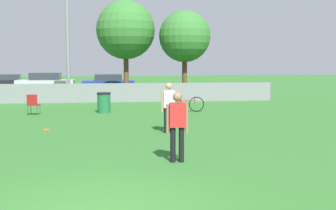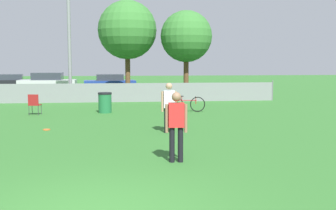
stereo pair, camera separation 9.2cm
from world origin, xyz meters
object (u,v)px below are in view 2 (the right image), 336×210
Objects in this scene: player_receiver_white at (169,104)px; parked_car_blue at (110,83)px; bicycle_sideline at (187,104)px; tree_far_right at (186,37)px; player_thrower_red at (176,122)px; parked_car_dark at (9,82)px; parked_car_silver at (48,83)px; trash_bin at (105,103)px; frisbee_disc at (47,130)px; folding_chair_sideline at (34,103)px; light_pole at (69,11)px; tree_near_pole at (127,30)px.

parked_car_blue is (-2.40, 19.41, -0.30)m from player_receiver_white.
tree_far_right is at bearing 85.58° from bicycle_sideline.
player_thrower_red is at bearing -95.89° from player_receiver_white.
parked_car_silver is (3.62, -2.86, 0.08)m from parked_car_dark.
parked_car_silver is (-9.73, 6.75, -3.20)m from tree_far_right.
tree_far_right is 1.35× the size of parked_car_blue.
parked_car_blue reaches higher than trash_bin.
tree_far_right reaches higher than frisbee_disc.
player_thrower_red is 10.65m from folding_chair_sideline.
player_thrower_red is at bearing -74.89° from light_pole.
tree_near_pole is 3.70× the size of player_thrower_red.
trash_bin is at bearing -70.22° from parked_car_silver.
parked_car_dark reaches higher than trash_bin.
parked_car_dark is (-6.57, 21.22, 0.62)m from frisbee_disc.
parked_car_silver is at bearing 110.07° from player_thrower_red.
tree_far_right is 17.25m from player_thrower_red.
parked_car_blue is (2.13, 7.89, -4.61)m from light_pole.
player_thrower_red is 0.41× the size of parked_car_blue.
trash_bin is 13.70m from parked_car_blue.
light_pole reaches higher than parked_car_silver.
parked_car_dark is 8.83m from parked_car_blue.
tree_far_right is at bearing 59.72° from frisbee_disc.
bicycle_sideline is at bearing -44.53° from light_pole.
tree_near_pole is 13.71m from parked_car_dark.
folding_chair_sideline is at bearing 106.17° from frisbee_disc.
parked_car_silver reaches higher than parked_car_dark.
folding_chair_sideline is 0.98× the size of trash_bin.
parked_car_dark is (-12.26, 16.66, 0.26)m from bicycle_sideline.
player_thrower_red is (-0.31, -4.11, 0.00)m from player_receiver_white.
parked_car_silver is at bearing 145.23° from tree_far_right.
player_receiver_white is 24.72m from parked_car_dark.
bicycle_sideline is (2.60, -7.67, -3.96)m from tree_near_pole.
player_thrower_red is 23.61m from parked_car_blue.
tree_near_pole is at bearing 80.85° from trash_bin.
frisbee_disc is 18.48m from parked_car_blue.
player_receiver_white is 6.19m from trash_bin.
player_receiver_white is 4.42m from frisbee_disc.
tree_far_right reaches higher than folding_chair_sideline.
folding_chair_sideline is 0.22× the size of parked_car_silver.
tree_near_pole is 1.40× the size of parked_car_dark.
frisbee_disc is at bearing -120.28° from tree_far_right.
parked_car_blue is (-0.08, 13.70, 0.19)m from trash_bin.
tree_near_pole is at bearing 26.86° from light_pole.
player_receiver_white is at bearing -85.25° from tree_near_pole.
parked_car_dark is at bearing 142.08° from parked_car_silver.
light_pole reaches higher than parked_car_blue.
parked_car_blue is at bearing 95.48° from player_receiver_white.
parked_car_blue reaches higher than folding_chair_sideline.
light_pole is 9.38m from parked_car_blue.
player_thrower_red is 10.03m from trash_bin.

